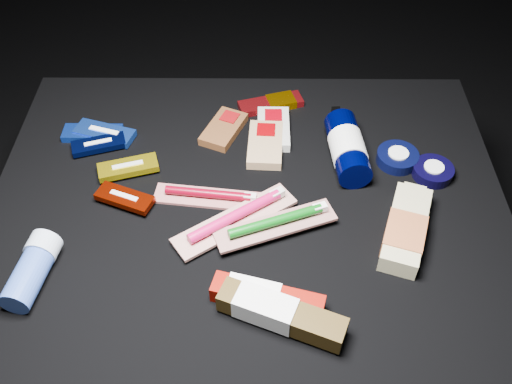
{
  "coord_description": "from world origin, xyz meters",
  "views": [
    {
      "loc": [
        0.02,
        -0.71,
        1.21
      ],
      "look_at": [
        0.01,
        0.01,
        0.42
      ],
      "focal_mm": 40.0,
      "sensor_mm": 36.0,
      "label": 1
    }
  ],
  "objects_px": {
    "bodywash_bottle": "(405,230)",
    "lotion_bottle": "(347,148)",
    "deodorant_stick": "(32,270)",
    "toothpaste_carton_red": "(262,297)"
  },
  "relations": [
    {
      "from": "bodywash_bottle",
      "to": "lotion_bottle",
      "type": "bearing_deg",
      "value": 131.85
    },
    {
      "from": "bodywash_bottle",
      "to": "deodorant_stick",
      "type": "height_order",
      "value": "deodorant_stick"
    },
    {
      "from": "deodorant_stick",
      "to": "toothpaste_carton_red",
      "type": "xyz_separation_m",
      "value": [
        0.38,
        -0.04,
        -0.01
      ]
    },
    {
      "from": "deodorant_stick",
      "to": "toothpaste_carton_red",
      "type": "distance_m",
      "value": 0.38
    },
    {
      "from": "bodywash_bottle",
      "to": "toothpaste_carton_red",
      "type": "xyz_separation_m",
      "value": [
        -0.25,
        -0.14,
        -0.0
      ]
    },
    {
      "from": "deodorant_stick",
      "to": "toothpaste_carton_red",
      "type": "height_order",
      "value": "deodorant_stick"
    },
    {
      "from": "toothpaste_carton_red",
      "to": "deodorant_stick",
      "type": "bearing_deg",
      "value": -171.65
    },
    {
      "from": "lotion_bottle",
      "to": "bodywash_bottle",
      "type": "bearing_deg",
      "value": -72.13
    },
    {
      "from": "bodywash_bottle",
      "to": "toothpaste_carton_red",
      "type": "bearing_deg",
      "value": -132.88
    },
    {
      "from": "deodorant_stick",
      "to": "toothpaste_carton_red",
      "type": "bearing_deg",
      "value": 2.7
    }
  ]
}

